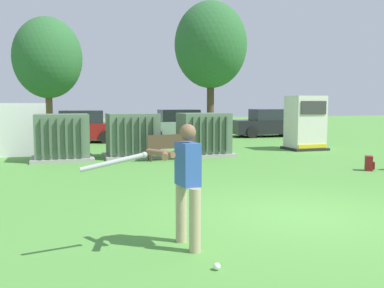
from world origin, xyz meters
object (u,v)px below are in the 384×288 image
object	(u,v)px
generator_enclosure	(305,123)
batter	(184,179)
sports_ball	(217,266)
backpack	(369,163)
transformer_mid_west	(133,136)
parked_car_leftmost	(79,128)
parked_car_left_of_center	(177,125)
transformer_mid_east	(204,135)
transformer_west	(62,138)
park_bench	(171,145)
parked_car_right_of_center	(268,124)

from	to	relation	value
generator_enclosure	batter	world-z (taller)	generator_enclosure
sports_ball	backpack	world-z (taller)	backpack
transformer_mid_west	generator_enclosure	size ratio (longest dim) A/B	0.91
transformer_mid_west	parked_car_leftmost	xyz separation A→B (m)	(-1.57, 6.68, -0.04)
parked_car_leftmost	parked_car_left_of_center	xyz separation A→B (m)	(5.27, 0.66, 0.00)
transformer_mid_east	transformer_mid_west	bearing A→B (deg)	173.82
transformer_west	park_bench	bearing A→B (deg)	-16.75
backpack	parked_car_right_of_center	bearing A→B (deg)	76.20
transformer_mid_west	parked_car_left_of_center	world-z (taller)	same
parked_car_leftmost	sports_ball	bearing A→B (deg)	-87.58
batter	generator_enclosure	bearing A→B (deg)	51.06
park_bench	parked_car_leftmost	world-z (taller)	parked_car_leftmost
transformer_mid_west	batter	size ratio (longest dim) A/B	1.21
transformer_mid_west	parked_car_right_of_center	distance (m)	11.78
sports_ball	batter	bearing A→B (deg)	99.07
transformer_west	parked_car_left_of_center	distance (m)	9.65
parked_car_leftmost	parked_car_left_of_center	size ratio (longest dim) A/B	1.02
sports_ball	parked_car_right_of_center	distance (m)	20.87
transformer_west	parked_car_leftmost	bearing A→B (deg)	82.23
sports_ball	transformer_mid_east	bearing A→B (deg)	71.94
sports_ball	backpack	size ratio (longest dim) A/B	0.20
transformer_west	backpack	size ratio (longest dim) A/B	4.77
batter	backpack	distance (m)	8.74
transformer_west	parked_car_right_of_center	size ratio (longest dim) A/B	0.49
parked_car_leftmost	parked_car_left_of_center	distance (m)	5.31
generator_enclosure	transformer_mid_west	bearing A→B (deg)	-176.82
parked_car_left_of_center	parked_car_leftmost	bearing A→B (deg)	-172.84
backpack	generator_enclosure	bearing A→B (deg)	77.07
transformer_mid_east	parked_car_leftmost	xyz separation A→B (m)	(-4.24, 6.97, -0.04)
transformer_west	transformer_mid_east	world-z (taller)	same
sports_ball	parked_car_right_of_center	bearing A→B (deg)	61.05
transformer_west	sports_ball	distance (m)	11.09
transformer_mid_east	parked_car_right_of_center	xyz separation A→B (m)	(6.61, 7.55, -0.04)
backpack	transformer_mid_west	bearing A→B (deg)	140.30
batter	parked_car_leftmost	size ratio (longest dim) A/B	0.40
transformer_mid_east	park_bench	bearing A→B (deg)	-150.15
generator_enclosure	parked_car_right_of_center	xyz separation A→B (m)	(1.77, 6.84, -0.38)
transformer_mid_east	generator_enclosure	xyz separation A→B (m)	(4.84, 0.71, 0.35)
backpack	transformer_mid_east	bearing A→B (deg)	126.11
park_bench	parked_car_right_of_center	distance (m)	11.69
park_bench	backpack	distance (m)	6.47
parked_car_leftmost	parked_car_right_of_center	world-z (taller)	same
sports_ball	parked_car_leftmost	world-z (taller)	parked_car_leftmost
backpack	parked_car_leftmost	distance (m)	14.19
transformer_mid_east	backpack	distance (m)	6.06
transformer_mid_east	parked_car_right_of_center	world-z (taller)	same
transformer_mid_west	transformer_west	bearing A→B (deg)	-178.71
park_bench	parked_car_right_of_center	size ratio (longest dim) A/B	0.43
transformer_mid_east	backpack	bearing A→B (deg)	-53.89
park_bench	transformer_mid_west	bearing A→B (deg)	135.04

